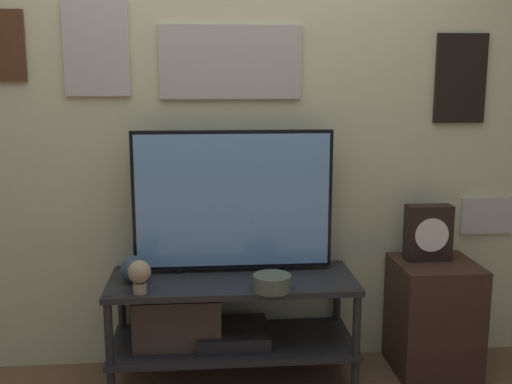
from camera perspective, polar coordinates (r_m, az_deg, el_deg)
wall_back at (r=3.17m, az=-2.51°, el=7.40°), size 6.40×0.08×2.70m
media_console at (r=3.10m, az=-4.20°, el=-11.85°), size 1.23×0.49×0.56m
television at (r=3.04m, az=-2.20°, el=-0.81°), size 1.02×0.05×0.73m
vase_round_glass at (r=3.01m, az=-11.53°, el=-7.22°), size 0.13×0.13×0.13m
vase_wide_bowl at (r=2.85m, az=1.54°, el=-8.63°), size 0.18×0.18×0.08m
decorative_bust at (r=2.85m, az=-11.04°, el=-7.68°), size 0.11×0.11×0.16m
side_table at (r=3.38m, az=16.52°, el=-11.31°), size 0.42×0.41×0.60m
mantel_clock at (r=3.28m, az=16.09°, el=-3.74°), size 0.24×0.11×0.29m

